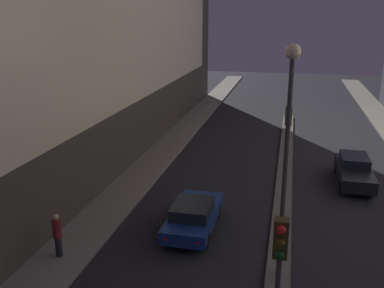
% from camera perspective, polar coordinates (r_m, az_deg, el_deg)
% --- Properties ---
extents(median_strip, '(0.88, 33.91, 0.15)m').
position_cam_1_polar(median_strip, '(24.28, 12.15, -5.36)').
color(median_strip, '#56544F').
rests_on(median_strip, ground).
extents(traffic_light_near, '(0.32, 0.42, 4.83)m').
position_cam_1_polar(traffic_light_near, '(10.00, 11.44, -16.54)').
color(traffic_light_near, '#383838').
rests_on(traffic_light_near, median_strip).
extents(traffic_light_mid, '(0.32, 0.42, 4.83)m').
position_cam_1_polar(traffic_light_mid, '(20.92, 12.61, 1.41)').
color(traffic_light_mid, '#383838').
rests_on(traffic_light_mid, median_strip).
extents(traffic_light_far, '(0.32, 0.42, 4.83)m').
position_cam_1_polar(traffic_light_far, '(34.34, 12.98, 7.39)').
color(traffic_light_far, '#383838').
rests_on(traffic_light_far, median_strip).
extents(street_lamp, '(0.49, 0.49, 8.13)m').
position_cam_1_polar(street_lamp, '(14.23, 12.65, 1.81)').
color(street_lamp, '#383838').
rests_on(street_lamp, median_strip).
extents(car_left_lane, '(1.89, 4.47, 1.39)m').
position_cam_1_polar(car_left_lane, '(18.92, 0.20, -9.46)').
color(car_left_lane, navy).
rests_on(car_left_lane, ground).
extents(car_right_lane, '(1.72, 4.71, 1.56)m').
position_cam_1_polar(car_right_lane, '(25.55, 20.80, -3.27)').
color(car_right_lane, black).
rests_on(car_right_lane, ground).
extents(pedestrian_on_left_sidewalk, '(0.34, 0.34, 1.77)m').
position_cam_1_polar(pedestrian_on_left_sidewalk, '(17.50, -17.51, -11.38)').
color(pedestrian_on_left_sidewalk, black).
rests_on(pedestrian_on_left_sidewalk, sidewalk_left).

